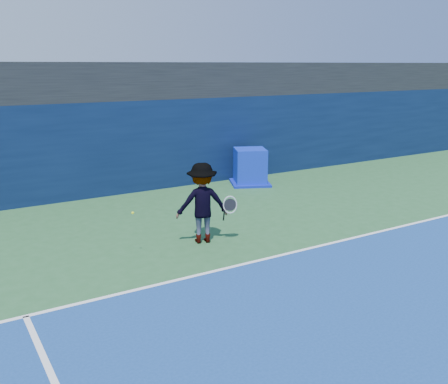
{
  "coord_description": "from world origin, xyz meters",
  "views": [
    {
      "loc": [
        -6.06,
        -5.25,
        4.13
      ],
      "look_at": [
        0.23,
        5.2,
        1.0
      ],
      "focal_mm": 40.0,
      "sensor_mm": 36.0,
      "label": 1
    }
  ],
  "objects": [
    {
      "name": "ground",
      "position": [
        0.0,
        0.0,
        0.0
      ],
      "size": [
        80.0,
        80.0,
        0.0
      ],
      "primitive_type": "plane",
      "color": "#285A2F",
      "rests_on": "ground"
    },
    {
      "name": "baseline",
      "position": [
        0.0,
        3.0,
        0.01
      ],
      "size": [
        24.0,
        0.1,
        0.01
      ],
      "primitive_type": "cube",
      "color": "white",
      "rests_on": "ground"
    },
    {
      "name": "stadium_band",
      "position": [
        0.0,
        11.5,
        3.6
      ],
      "size": [
        36.0,
        3.0,
        1.2
      ],
      "primitive_type": "cube",
      "color": "black",
      "rests_on": "back_wall_assembly"
    },
    {
      "name": "back_wall_assembly",
      "position": [
        -0.0,
        10.5,
        1.5
      ],
      "size": [
        36.0,
        1.03,
        3.0
      ],
      "color": "#0A1A3C",
      "rests_on": "ground"
    },
    {
      "name": "equipment_cart",
      "position": [
        3.63,
        9.06,
        0.58
      ],
      "size": [
        1.74,
        1.74,
        1.27
      ],
      "color": "#0E27C5",
      "rests_on": "ground"
    },
    {
      "name": "tennis_player",
      "position": [
        -0.67,
        4.71,
        0.96
      ],
      "size": [
        1.47,
        1.06,
        1.92
      ],
      "color": "silver",
      "rests_on": "ground"
    },
    {
      "name": "tennis_ball",
      "position": [
        -2.39,
        4.71,
        0.98
      ],
      "size": [
        0.06,
        0.06,
        0.06
      ],
      "color": "#DFEF1A",
      "rests_on": "ground"
    }
  ]
}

